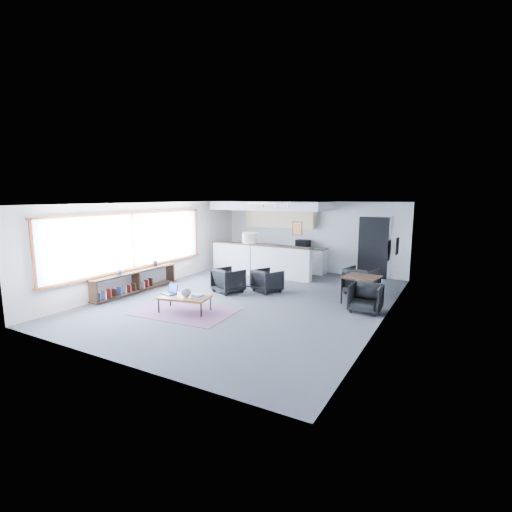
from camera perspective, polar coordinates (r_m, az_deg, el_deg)
The scene contains 21 objects.
room at distance 9.95m, azimuth -0.85°, elevation 0.57°, with size 7.02×9.02×2.62m.
window at distance 11.42m, azimuth -18.44°, elevation 1.99°, with size 0.10×5.95×1.66m.
console at distance 11.39m, azimuth -18.15°, elevation -3.78°, with size 0.35×3.00×0.80m.
kitchenette at distance 13.75m, azimuth 2.59°, elevation 3.29°, with size 4.20×1.96×2.60m.
doorway at distance 13.31m, azimuth 17.59°, elevation 1.35°, with size 1.10×0.12×2.15m.
track_light at distance 12.06m, azimuth 1.99°, elevation 7.93°, with size 1.60×0.07×0.15m.
wall_art_lower at distance 9.12m, azimuth 19.71°, elevation 0.81°, with size 0.03×0.38×0.48m.
wall_art_upper at distance 10.40m, azimuth 20.91°, elevation 1.44°, with size 0.03×0.34×0.44m.
kilim_rug at distance 9.31m, azimuth -10.83°, elevation -8.40°, with size 2.46×1.77×0.01m.
coffee_table at distance 9.21m, azimuth -10.90°, elevation -6.27°, with size 1.32×0.90×0.39m.
laptop at distance 9.47m, azimuth -12.93°, elevation -5.26°, with size 0.42×0.37×0.25m.
ceramic_pot at distance 9.07m, azimuth -10.69°, elevation -5.56°, with size 0.23×0.23×0.23m.
book_stack at distance 9.02m, azimuth -8.91°, elevation -6.08°, with size 0.30×0.25×0.09m.
coaster at distance 9.03m, azimuth -11.70°, elevation -6.39°, with size 0.14×0.14×0.01m.
armchair_left at distance 10.89m, azimuth -4.27°, elevation -3.56°, with size 0.76×0.71×0.78m, color black.
armchair_right at distance 10.93m, azimuth 1.78°, elevation -3.64°, with size 0.71×0.67×0.73m, color black.
floor_lamp at distance 11.42m, azimuth -0.90°, elevation 2.51°, with size 0.51×0.51×1.68m.
dining_table at distance 10.11m, azimuth 15.91°, elevation -3.38°, with size 0.94×0.94×0.72m.
dining_chair_near at distance 9.47m, azimuth 16.51°, elevation -6.34°, with size 0.62×0.58×0.64m, color black.
dining_chair_far at distance 11.13m, azimuth 15.82°, elevation -3.80°, with size 0.69×0.65×0.71m, color black.
microwave at distance 13.76m, azimuth 7.22°, elevation 2.05°, with size 0.49×0.27×0.33m, color black.
Camera 1 is at (4.94, -8.51, 2.80)m, focal length 26.00 mm.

